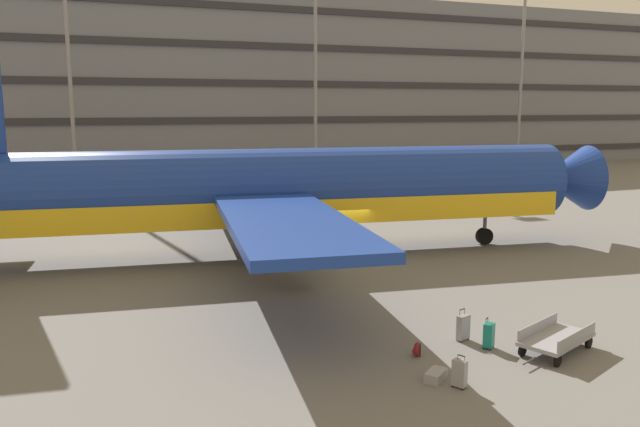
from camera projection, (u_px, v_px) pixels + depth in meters
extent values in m
plane|color=slate|center=(340.00, 259.00, 31.40)|extent=(600.00, 600.00, 0.00)
cube|color=slate|center=(179.00, 85.00, 74.74)|extent=(141.03, 17.24, 19.95)
cube|color=#2D2D33|center=(195.00, 158.00, 68.04)|extent=(139.62, 0.24, 0.70)
cube|color=#2D2D33|center=(194.00, 120.00, 67.38)|extent=(139.62, 0.24, 0.70)
cube|color=#2D2D33|center=(192.00, 82.00, 66.72)|extent=(139.62, 0.24, 0.70)
cube|color=#2D2D33|center=(191.00, 43.00, 66.06)|extent=(139.62, 0.24, 0.70)
cube|color=#2D2D33|center=(190.00, 3.00, 65.39)|extent=(139.62, 0.24, 0.70)
cylinder|color=navy|center=(276.00, 187.00, 31.45)|extent=(30.38, 7.70, 3.80)
cube|color=yellow|center=(277.00, 208.00, 31.62)|extent=(29.17, 7.47, 1.22)
cone|color=navy|center=(563.00, 178.00, 35.18)|extent=(3.49, 3.98, 3.61)
cube|color=navy|center=(238.00, 176.00, 39.16)|extent=(6.01, 13.12, 0.36)
cube|color=navy|center=(287.00, 222.00, 23.38)|extent=(6.01, 13.12, 0.36)
cylinder|color=#9E9EA3|center=(251.00, 202.00, 37.31)|extent=(2.97, 2.43, 2.09)
cylinder|color=#9E9EA3|center=(289.00, 245.00, 25.90)|extent=(2.97, 2.43, 2.09)
cylinder|color=black|center=(484.00, 236.00, 34.61)|extent=(0.94, 0.46, 0.90)
cylinder|color=slate|center=(485.00, 222.00, 34.47)|extent=(0.20, 0.20, 1.59)
cylinder|color=black|center=(249.00, 242.00, 33.22)|extent=(0.94, 0.46, 0.90)
cylinder|color=slate|center=(249.00, 227.00, 33.09)|extent=(0.20, 0.20, 1.59)
cylinder|color=black|center=(258.00, 255.00, 30.13)|extent=(0.94, 0.46, 0.90)
cylinder|color=slate|center=(258.00, 239.00, 30.00)|extent=(0.20, 0.20, 1.59)
cylinder|color=gray|center=(68.00, 46.00, 56.33)|extent=(0.36, 0.36, 25.56)
cylinder|color=gray|center=(315.00, 72.00, 64.97)|extent=(0.36, 0.36, 21.88)
cylinder|color=gray|center=(522.00, 66.00, 73.89)|extent=(0.36, 0.36, 24.16)
cube|color=#147266|center=(489.00, 335.00, 19.67)|extent=(0.46, 0.44, 0.75)
cylinder|color=#333338|center=(488.00, 320.00, 19.72)|extent=(0.02, 0.02, 0.16)
cylinder|color=#333338|center=(486.00, 322.00, 19.55)|extent=(0.02, 0.02, 0.16)
cube|color=black|center=(487.00, 318.00, 19.62)|extent=(0.18, 0.14, 0.02)
cylinder|color=black|center=(493.00, 347.00, 19.80)|extent=(0.05, 0.05, 0.05)
cylinder|color=black|center=(490.00, 350.00, 19.56)|extent=(0.05, 0.05, 0.05)
cylinder|color=black|center=(486.00, 345.00, 19.92)|extent=(0.05, 0.05, 0.05)
cylinder|color=black|center=(483.00, 348.00, 19.67)|extent=(0.05, 0.05, 0.05)
cube|color=gray|center=(459.00, 373.00, 16.90)|extent=(0.37, 0.43, 0.72)
cylinder|color=#333338|center=(465.00, 359.00, 16.82)|extent=(0.02, 0.02, 0.11)
cylinder|color=#333338|center=(458.00, 357.00, 16.95)|extent=(0.02, 0.02, 0.11)
cube|color=black|center=(461.00, 356.00, 16.87)|extent=(0.12, 0.19, 0.02)
cylinder|color=black|center=(462.00, 389.00, 16.80)|extent=(0.05, 0.04, 0.05)
cylinder|color=black|center=(452.00, 386.00, 16.99)|extent=(0.05, 0.04, 0.05)
cylinder|color=black|center=(466.00, 387.00, 16.94)|extent=(0.05, 0.04, 0.05)
cylinder|color=black|center=(456.00, 384.00, 17.13)|extent=(0.05, 0.04, 0.05)
cube|color=gray|center=(436.00, 375.00, 17.41)|extent=(0.85, 0.79, 0.27)
cube|color=black|center=(441.00, 370.00, 17.74)|extent=(0.15, 0.18, 0.02)
cube|color=gray|center=(463.00, 327.00, 20.33)|extent=(0.50, 0.35, 0.78)
cylinder|color=#333338|center=(465.00, 311.00, 20.38)|extent=(0.02, 0.02, 0.19)
cylinder|color=#333338|center=(460.00, 313.00, 20.22)|extent=(0.02, 0.02, 0.19)
cube|color=black|center=(462.00, 309.00, 20.29)|extent=(0.24, 0.11, 0.02)
cylinder|color=black|center=(468.00, 339.00, 20.46)|extent=(0.04, 0.05, 0.05)
cylinder|color=black|center=(461.00, 342.00, 20.22)|extent=(0.04, 0.05, 0.05)
cylinder|color=black|center=(464.00, 338.00, 20.58)|extent=(0.04, 0.05, 0.05)
cylinder|color=black|center=(457.00, 340.00, 20.35)|extent=(0.04, 0.05, 0.05)
ellipsoid|color=maroon|center=(417.00, 350.00, 19.04)|extent=(0.35, 0.39, 0.44)
ellipsoid|color=maroon|center=(414.00, 352.00, 19.07)|extent=(0.20, 0.25, 0.20)
torus|color=black|center=(418.00, 342.00, 19.00)|extent=(0.05, 0.08, 0.08)
cube|color=black|center=(420.00, 351.00, 18.94)|extent=(0.04, 0.04, 0.37)
cube|color=black|center=(420.00, 349.00, 19.12)|extent=(0.04, 0.04, 0.37)
cube|color=gray|center=(557.00, 339.00, 19.38)|extent=(2.90, 2.20, 0.12)
cylinder|color=#4C4C51|center=(529.00, 361.00, 18.29)|extent=(0.66, 0.32, 0.05)
cube|color=gray|center=(577.00, 338.00, 18.90)|extent=(2.29, 0.99, 0.40)
cube|color=gray|center=(538.00, 328.00, 19.78)|extent=(2.29, 0.99, 0.40)
cylinder|color=black|center=(558.00, 361.00, 18.31)|extent=(0.37, 0.23, 0.36)
cylinder|color=black|center=(522.00, 350.00, 19.10)|extent=(0.37, 0.23, 0.36)
cylinder|color=black|center=(589.00, 342.00, 19.73)|extent=(0.37, 0.23, 0.36)
cylinder|color=black|center=(555.00, 333.00, 20.52)|extent=(0.37, 0.23, 0.36)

